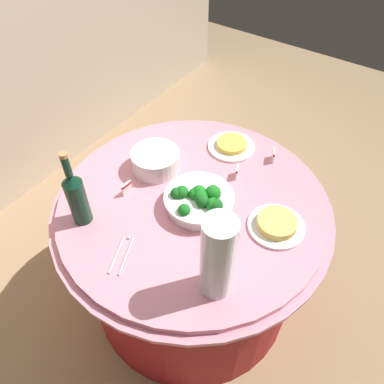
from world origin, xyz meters
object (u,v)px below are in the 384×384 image
food_plate_noodles (277,224)px  label_placard_rear (237,171)px  wine_bottle (76,196)px  broccoli_bowl (199,200)px  serving_tongs (122,254)px  decorative_fruit_vase (217,262)px  label_placard_front (273,155)px  food_plate_fried_egg (231,145)px  label_placard_mid (127,188)px  plate_stack (155,161)px

food_plate_noodles → label_placard_rear: 0.31m
wine_bottle → food_plate_noodles: size_ratio=1.53×
broccoli_bowl → serving_tongs: 0.36m
decorative_fruit_vase → food_plate_noodles: (0.35, -0.06, -0.13)m
decorative_fruit_vase → label_placard_rear: (0.50, 0.21, -0.12)m
label_placard_front → serving_tongs: bearing=164.4°
food_plate_fried_egg → label_placard_rear: bearing=-142.0°
label_placard_front → broccoli_bowl: bearing=165.3°
label_placard_mid → label_placard_front: bearing=-37.2°
plate_stack → label_placard_rear: bearing=-63.4°
wine_bottle → label_placard_mid: (0.20, -0.05, -0.10)m
label_placard_rear → broccoli_bowl: bearing=172.3°
food_plate_noodles → label_placard_mid: 0.62m
wine_bottle → serving_tongs: wine_bottle is taller
serving_tongs → label_placard_front: bearing=-15.6°
decorative_fruit_vase → label_placard_front: size_ratio=6.18×
serving_tongs → food_plate_noodles: 0.59m
label_placard_rear → decorative_fruit_vase: bearing=-157.5°
broccoli_bowl → wine_bottle: size_ratio=0.83×
food_plate_fried_egg → label_placard_front: (0.03, -0.20, 0.02)m
plate_stack → food_plate_noodles: (0.00, -0.59, -0.03)m
food_plate_noodles → label_placard_rear: size_ratio=4.00×
plate_stack → decorative_fruit_vase: decorative_fruit_vase is taller
decorative_fruit_vase → label_placard_front: bearing=10.6°
plate_stack → label_placard_front: bearing=-49.2°
decorative_fruit_vase → serving_tongs: bearing=104.0°
plate_stack → serving_tongs: size_ratio=1.28×
food_plate_noodles → wine_bottle: bearing=121.6°
plate_stack → label_placard_mid: bearing=178.7°
food_plate_noodles → broccoli_bowl: bearing=106.1°
food_plate_fried_egg → label_placard_rear: 0.19m
decorative_fruit_vase → serving_tongs: size_ratio=2.07×
label_placard_front → label_placard_mid: bearing=142.8°
plate_stack → label_placard_mid: (-0.19, 0.00, -0.01)m
label_placard_mid → food_plate_fried_egg: bearing=-22.5°
wine_bottle → label_placard_front: size_ratio=6.11×
label_placard_front → food_plate_noodles: bearing=-151.4°
decorative_fruit_vase → serving_tongs: decorative_fruit_vase is taller
wine_bottle → label_placard_rear: (0.55, -0.37, -0.10)m
broccoli_bowl → food_plate_noodles: size_ratio=1.27×
serving_tongs → label_placard_front: label_placard_front is taller
wine_bottle → serving_tongs: size_ratio=2.04×
decorative_fruit_vase → label_placard_front: decorative_fruit_vase is taller
food_plate_fried_egg → label_placard_front: size_ratio=4.00×
plate_stack → food_plate_noodles: 0.59m
plate_stack → label_placard_mid: plate_stack is taller
food_plate_fried_egg → label_placard_front: bearing=-80.5°
serving_tongs → label_placard_rear: bearing=-13.1°
broccoli_bowl → food_plate_fried_egg: (0.39, 0.09, -0.03)m
label_placard_mid → label_placard_rear: bearing=-43.1°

